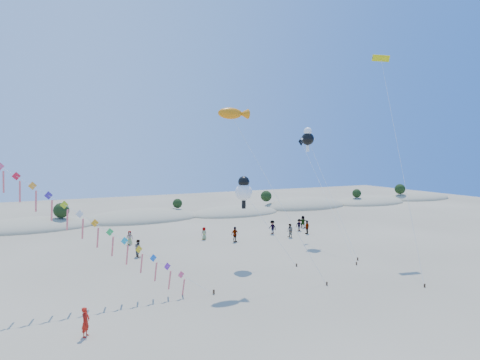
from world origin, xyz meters
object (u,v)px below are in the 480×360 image
parafoil_kite (382,63)px  flyer_foreground (86,322)px  fish_kite (234,114)px  kite_train (35,189)px

parafoil_kite → flyer_foreground: bearing=-164.6°
parafoil_kite → fish_kite: bearing=-174.3°
kite_train → flyer_foreground: size_ratio=12.77×
kite_train → flyer_foreground: kite_train is taller
flyer_foreground → parafoil_kite: bearing=-42.6°
kite_train → fish_kite: 16.60m
fish_kite → parafoil_kite: size_ratio=0.68×
parafoil_kite → flyer_foreground: (-31.82, -8.77, -19.84)m
parafoil_kite → kite_train: bearing=-176.4°
kite_train → parafoil_kite: (34.41, 2.14, 12.33)m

